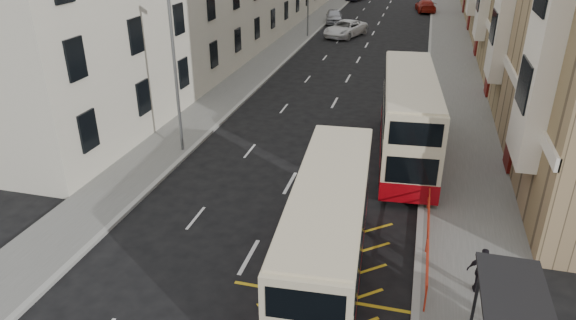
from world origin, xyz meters
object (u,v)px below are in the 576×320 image
(double_decker_rear, at_px, (408,118))
(car_silver, at_px, (334,16))
(pedestrian_mid, at_px, (530,317))
(car_red, at_px, (426,6))
(street_lamp_near, at_px, (176,66))
(pedestrian_far, at_px, (483,271))
(white_van, at_px, (345,29))
(double_decker_front, at_px, (328,233))

(double_decker_rear, height_order, car_silver, double_decker_rear)
(pedestrian_mid, distance_m, car_red, 59.78)
(street_lamp_near, xyz_separation_m, pedestrian_far, (14.32, -8.07, -3.67))
(pedestrian_mid, relative_size, white_van, 0.27)
(car_silver, bearing_deg, white_van, -81.39)
(double_decker_front, height_order, pedestrian_far, double_decker_front)
(white_van, bearing_deg, car_red, 85.58)
(pedestrian_mid, height_order, pedestrian_far, pedestrian_far)
(double_decker_front, height_order, double_decker_rear, double_decker_rear)
(pedestrian_far, bearing_deg, car_silver, -74.68)
(pedestrian_mid, xyz_separation_m, car_silver, (-14.31, 48.74, -0.15))
(double_decker_front, xyz_separation_m, pedestrian_mid, (6.09, -1.19, -1.03))
(double_decker_rear, bearing_deg, car_red, 85.13)
(street_lamp_near, bearing_deg, pedestrian_mid, -32.66)
(double_decker_front, relative_size, pedestrian_far, 6.02)
(pedestrian_mid, bearing_deg, car_silver, 88.69)
(double_decker_rear, xyz_separation_m, car_red, (0.14, 47.48, -1.41))
(double_decker_rear, relative_size, pedestrian_far, 6.71)
(pedestrian_far, height_order, car_silver, pedestrian_far)
(double_decker_front, bearing_deg, white_van, 94.10)
(double_decker_front, distance_m, pedestrian_mid, 6.29)
(pedestrian_far, distance_m, car_red, 57.88)
(double_decker_rear, bearing_deg, street_lamp_near, -173.43)
(street_lamp_near, xyz_separation_m, car_red, (11.49, 49.74, -3.84))
(car_red, bearing_deg, pedestrian_far, 84.33)
(pedestrian_far, bearing_deg, pedestrian_mid, 121.39)
(street_lamp_near, bearing_deg, car_silver, 88.30)
(pedestrian_far, relative_size, car_red, 0.30)
(pedestrian_mid, xyz_separation_m, white_van, (-11.78, 41.38, -0.13))
(street_lamp_near, height_order, pedestrian_far, street_lamp_near)
(car_silver, relative_size, car_red, 0.86)
(street_lamp_near, xyz_separation_m, double_decker_rear, (11.35, 2.26, -2.43))
(double_decker_rear, relative_size, car_silver, 2.34)
(white_van, bearing_deg, double_decker_front, -63.21)
(pedestrian_mid, distance_m, white_van, 43.02)
(pedestrian_far, relative_size, car_silver, 0.35)
(car_red, bearing_deg, car_silver, 38.05)
(double_decker_front, relative_size, car_silver, 2.10)
(double_decker_rear, bearing_deg, car_silver, 100.89)
(car_red, bearing_deg, double_decker_rear, 81.36)
(double_decker_rear, xyz_separation_m, pedestrian_mid, (4.11, -12.17, -1.25))
(street_lamp_near, relative_size, car_silver, 1.70)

